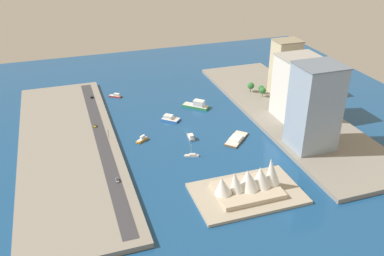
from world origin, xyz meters
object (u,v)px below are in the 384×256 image
sailboat_small_white (192,155)px  hotel_broad_white (296,87)px  yacht_sleek_gray (191,137)px  office_block_beige (285,67)px  suv_black (92,97)px  ferry_green_doubledeck (197,105)px  taxi_yellow_cab (95,126)px  tugboat_red (116,96)px  tower_tall_glass (315,107)px  barge_flat_brown (236,139)px  water_taxi_orange (142,139)px  sedan_silver (117,180)px  opera_landmark (249,182)px  traffic_light_waterfront (108,133)px  catamaran_blue (170,118)px

sailboat_small_white → hotel_broad_white: hotel_broad_white is taller
yacht_sleek_gray → office_block_beige: bearing=-154.4°
office_block_beige → suv_black: size_ratio=11.05×
ferry_green_doubledeck → taxi_yellow_cab: size_ratio=5.26×
ferry_green_doubledeck → tugboat_red: size_ratio=1.91×
hotel_broad_white → taxi_yellow_cab: bearing=-11.2°
office_block_beige → tower_tall_glass: size_ratio=0.81×
barge_flat_brown → ferry_green_doubledeck: bearing=-82.0°
office_block_beige → taxi_yellow_cab: size_ratio=11.68×
water_taxi_orange → suv_black: suv_black is taller
suv_black → sedan_silver: size_ratio=0.95×
tower_tall_glass → sedan_silver: 143.70m
office_block_beige → opera_landmark: size_ratio=1.13×
barge_flat_brown → traffic_light_waterfront: traffic_light_waterfront is taller
water_taxi_orange → yacht_sleek_gray: size_ratio=0.91×
catamaran_blue → taxi_yellow_cab: (61.61, -1.59, 2.64)m
yacht_sleek_gray → traffic_light_waterfront: 62.58m
tugboat_red → opera_landmark: 185.38m
tugboat_red → sailboat_small_white: size_ratio=1.10×
sedan_silver → ferry_green_doubledeck: bearing=-132.3°
office_block_beige → yacht_sleek_gray: bearing=25.6°
water_taxi_orange → sailboat_small_white: size_ratio=0.99×
catamaran_blue → traffic_light_waterfront: 57.90m
yacht_sleek_gray → barge_flat_brown: size_ratio=0.46×
opera_landmark → sailboat_small_white: bearing=-70.2°
taxi_yellow_cab → opera_landmark: bearing=124.5°
sailboat_small_white → office_block_beige: office_block_beige is taller
ferry_green_doubledeck → tugboat_red: (64.64, -46.91, -1.28)m
ferry_green_doubledeck → tower_tall_glass: tower_tall_glass is taller
catamaran_blue → opera_landmark: (-17.91, 114.24, 7.98)m
tugboat_red → suv_black: 22.45m
barge_flat_brown → sailboat_small_white: bearing=16.5°
sailboat_small_white → taxi_yellow_cab: 86.72m
tower_tall_glass → sedan_silver: bearing=0.1°
yacht_sleek_gray → hotel_broad_white: size_ratio=0.23×
opera_landmark → tower_tall_glass: bearing=-151.4°
tugboat_red → water_taxi_orange: bearing=93.3°
sailboat_small_white → sedan_silver: (55.97, 18.28, 3.32)m
taxi_yellow_cab → opera_landmark: 140.60m
hotel_broad_white → water_taxi_orange: bearing=-1.2°
hotel_broad_white → sedan_silver: bearing=17.4°
tugboat_red → office_block_beige: size_ratio=0.24×
taxi_yellow_cab → tugboat_red: bearing=-113.2°
sailboat_small_white → opera_landmark: 57.55m
office_block_beige → water_taxi_orange: bearing=16.8°
taxi_yellow_cab → opera_landmark: opera_landmark is taller
taxi_yellow_cab → sedan_silver: (-4.27, 80.57, 0.06)m
sedan_silver → opera_landmark: (-75.24, 35.26, 5.29)m
opera_landmark → tugboat_red: bearing=-73.3°
office_block_beige → tower_tall_glass: (31.66, 95.05, 5.95)m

